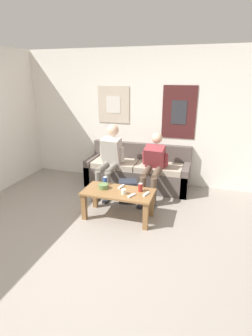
% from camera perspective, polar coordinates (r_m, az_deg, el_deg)
% --- Properties ---
extents(ground_plane, '(18.00, 18.00, 0.00)m').
position_cam_1_polar(ground_plane, '(3.41, -9.72, -17.97)').
color(ground_plane, gray).
extents(wall_back, '(10.00, 0.07, 2.55)m').
position_cam_1_polar(wall_back, '(5.20, 2.49, 10.84)').
color(wall_back, white).
rests_on(wall_back, ground_plane).
extents(couch, '(1.96, 0.69, 0.80)m').
position_cam_1_polar(couch, '(5.10, 2.53, -0.91)').
color(couch, '#564C47').
rests_on(couch, ground_plane).
extents(coffee_table, '(1.05, 0.52, 0.44)m').
position_cam_1_polar(coffee_table, '(3.94, -1.69, -6.19)').
color(coffee_table, olive).
rests_on(coffee_table, ground_plane).
extents(person_seated_adult, '(0.47, 0.86, 1.23)m').
position_cam_1_polar(person_seated_adult, '(4.77, -3.50, 2.49)').
color(person_seated_adult, gray).
rests_on(person_seated_adult, ground_plane).
extents(person_seated_teen, '(0.47, 0.92, 1.11)m').
position_cam_1_polar(person_seated_teen, '(4.57, 6.00, 0.85)').
color(person_seated_teen, brown).
rests_on(person_seated_teen, ground_plane).
extents(backpack, '(0.37, 0.34, 0.37)m').
position_cam_1_polar(backpack, '(4.51, 0.37, -5.14)').
color(backpack, '#282D38').
rests_on(backpack, ground_plane).
extents(ceramic_bowl, '(0.16, 0.16, 0.07)m').
position_cam_1_polar(ceramic_bowl, '(3.99, -4.97, -3.91)').
color(ceramic_bowl, '#607F47').
rests_on(ceramic_bowl, coffee_table).
extents(pillar_candle, '(0.07, 0.07, 0.08)m').
position_cam_1_polar(pillar_candle, '(3.80, -0.53, -5.17)').
color(pillar_candle, silver).
rests_on(pillar_candle, coffee_table).
extents(drink_can_blue, '(0.07, 0.07, 0.12)m').
position_cam_1_polar(drink_can_blue, '(4.13, -4.57, -2.77)').
color(drink_can_blue, '#28479E').
rests_on(drink_can_blue, coffee_table).
extents(drink_can_red, '(0.07, 0.07, 0.12)m').
position_cam_1_polar(drink_can_red, '(3.88, 3.15, -4.24)').
color(drink_can_red, maroon).
rests_on(drink_can_red, coffee_table).
extents(game_controller_near_left, '(0.07, 0.15, 0.03)m').
position_cam_1_polar(game_controller_near_left, '(4.03, -1.05, -4.08)').
color(game_controller_near_left, white).
rests_on(game_controller_near_left, coffee_table).
extents(game_controller_near_right, '(0.09, 0.15, 0.03)m').
position_cam_1_polar(game_controller_near_right, '(3.74, 1.23, -6.01)').
color(game_controller_near_right, white).
rests_on(game_controller_near_right, coffee_table).
extents(game_controller_far_center, '(0.07, 0.15, 0.03)m').
position_cam_1_polar(game_controller_far_center, '(3.79, 4.41, -5.67)').
color(game_controller_far_center, white).
rests_on(game_controller_far_center, coffee_table).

